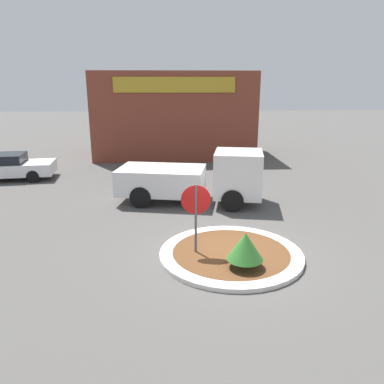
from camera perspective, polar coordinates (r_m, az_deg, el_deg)
The scene contains 7 objects.
ground_plane at distance 10.93m, azimuth 5.92°, elevation -9.64°, with size 120.00×120.00×0.00m, color #514F4C.
traffic_island at distance 10.90m, azimuth 5.93°, elevation -9.35°, with size 4.09×4.09×0.13m.
stop_sign at distance 10.35m, azimuth 0.59°, elevation -2.28°, with size 0.83×0.07×2.11m.
island_shrub at distance 9.83m, azimuth 8.11°, elevation -8.17°, with size 0.95×0.95×0.95m.
utility_truck at distance 15.32m, azimuth 0.70°, elevation 2.21°, with size 6.12×3.17×2.17m.
storefront_building at distance 26.15m, azimuth -2.70°, elevation 11.77°, with size 10.33×6.07×5.51m.
parked_sedan_white at distance 21.42m, azimuth -26.52°, elevation 3.50°, with size 4.79×2.41×1.33m.
Camera 1 is at (-1.65, -9.71, 4.74)m, focal length 35.00 mm.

